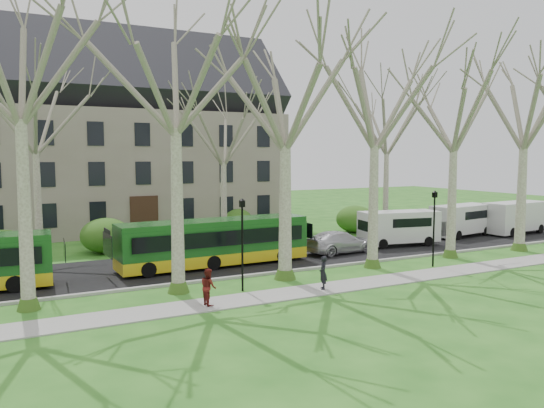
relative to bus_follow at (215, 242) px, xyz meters
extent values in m
plane|color=#26631C|center=(5.18, -4.70, -1.44)|extent=(120.00, 120.00, 0.00)
cube|color=gray|center=(5.18, -7.20, -1.41)|extent=(70.00, 2.00, 0.06)
cube|color=black|center=(5.18, 0.80, -1.41)|extent=(80.00, 8.00, 0.06)
cube|color=#A5A39E|center=(5.18, -3.20, -1.37)|extent=(80.00, 0.25, 0.14)
cube|color=slate|center=(-0.82, 19.30, 3.56)|extent=(26.00, 12.00, 10.00)
cylinder|color=black|center=(-0.82, -5.70, 0.56)|extent=(0.10, 0.10, 4.00)
cube|color=black|center=(-0.82, -5.70, 2.71)|extent=(0.22, 0.22, 0.30)
cylinder|color=black|center=(11.18, -5.70, 0.56)|extent=(0.10, 0.10, 4.00)
cube|color=black|center=(11.18, -5.70, 2.71)|extent=(0.22, 0.22, 0.30)
ellipsoid|color=#2E611B|center=(-10.82, 7.30, -0.44)|extent=(2.60, 2.60, 2.00)
ellipsoid|color=#2E611B|center=(-4.82, 7.30, -0.44)|extent=(2.60, 2.60, 2.00)
ellipsoid|color=#2E611B|center=(9.18, 7.30, -0.44)|extent=(2.60, 2.60, 2.00)
ellipsoid|color=#2E611B|center=(15.18, 7.30, -0.44)|extent=(2.60, 2.60, 2.00)
ellipsoid|color=#2E611B|center=(7.18, 13.30, -0.44)|extent=(2.60, 2.60, 2.00)
imported|color=silver|center=(8.65, 0.05, -0.66)|extent=(5.12, 2.48, 1.44)
imported|color=black|center=(2.64, -7.33, -0.59)|extent=(0.56, 0.68, 1.59)
imported|color=maroon|center=(-3.13, -7.33, -0.60)|extent=(0.65, 0.80, 1.57)
camera|label=1|loc=(-10.82, -28.19, 4.99)|focal=35.00mm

